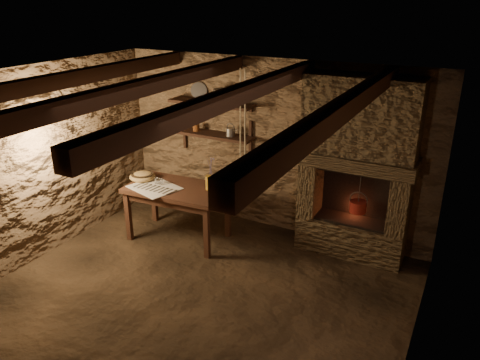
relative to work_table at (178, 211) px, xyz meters
The scene contains 25 objects.
floor 1.48m from the work_table, 48.49° to the right, with size 4.50×4.50×0.00m, color black.
back_wall 1.55m from the work_table, 44.68° to the left, with size 4.50×0.04×2.40m, color #4B3523.
front_wall 3.30m from the work_table, 72.89° to the right, with size 4.50×0.04×2.40m, color #4B3523.
left_wall 1.86m from the work_table, 140.76° to the right, with size 0.04×4.00×2.40m, color #4B3523.
right_wall 3.46m from the work_table, 18.47° to the right, with size 0.04×4.00×2.40m, color #4B3523.
ceiling 2.45m from the work_table, 48.49° to the right, with size 4.50×4.00×0.04m, color black.
beam_far_left 2.25m from the work_table, 117.53° to the right, with size 0.14×3.95×0.16m, color black.
beam_mid_left 2.22m from the work_table, 67.40° to the right, with size 0.14×3.95×0.16m, color black.
beam_mid_right 2.61m from the work_table, 36.45° to the right, with size 0.14×3.95×0.16m, color black.
beam_far_right 3.27m from the work_table, 23.58° to the right, with size 0.14×3.95×0.16m, color black.
shelf_lower 1.18m from the work_table, 83.07° to the left, with size 1.25×0.30×0.04m, color black.
shelf_upper 1.55m from the work_table, 83.07° to the left, with size 1.25×0.30×0.04m, color black.
hearth 2.44m from the work_table, 17.75° to the left, with size 1.43×0.51×2.30m.
work_table is the anchor object (origin of this frame).
linen_cloth 0.46m from the work_table, 147.56° to the right, with size 0.62×0.50×0.01m, color silver.
pewter_cutlery_row 0.48m from the work_table, 144.41° to the right, with size 0.52×0.20×0.01m, color gray, non-canonical shape.
drinking_glasses 0.46m from the work_table, behind, with size 0.20×0.06×0.08m, color silver, non-canonical shape.
stoneware_jug 0.70m from the work_table, 18.58° to the left, with size 0.15×0.15×0.43m.
wooden_bowl 0.70m from the work_table, behind, with size 0.36×0.36×0.13m, color olive.
iron_stockpot 1.66m from the work_table, 70.86° to the left, with size 0.23×0.23×0.17m, color #2D2B28.
tin_pan 1.72m from the work_table, 100.55° to the left, with size 0.23×0.23×0.03m, color #999894.
small_kettle 1.30m from the work_table, 62.77° to the left, with size 0.17×0.13×0.18m, color #999894, non-canonical shape.
rusty_tin 1.24m from the work_table, 102.05° to the left, with size 0.10×0.10×0.10m, color #5F2D13.
red_pot 2.38m from the work_table, 16.07° to the left, with size 0.24×0.24×0.54m.
hanging_ropes 1.71m from the work_table, ahead, with size 0.08×0.08×1.20m, color #C1B288, non-canonical shape.
Camera 1 is at (2.47, -3.64, 3.16)m, focal length 35.00 mm.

